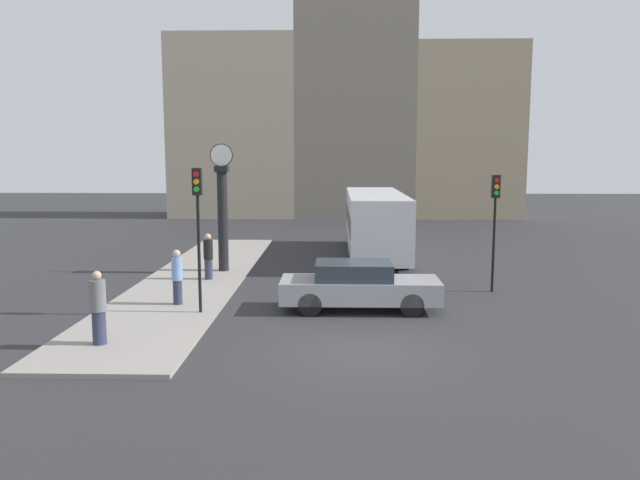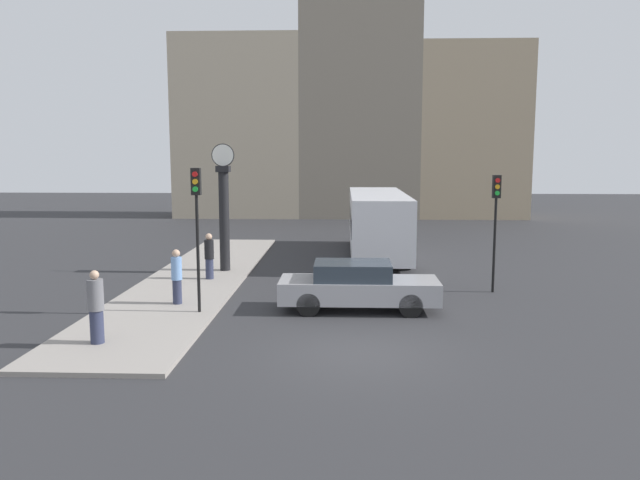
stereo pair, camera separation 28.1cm
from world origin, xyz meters
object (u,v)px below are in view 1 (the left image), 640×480
object	(u,v)px
pedestrian_blue_stripe	(177,277)
traffic_light_near	(198,211)
traffic_light_far	(495,209)
sedan_car	(358,286)
pedestrian_black_jacket	(208,256)
pedestrian_grey_jacket	(98,308)
street_clock	(223,211)
bus_distant	(375,221)

from	to	relation	value
pedestrian_blue_stripe	traffic_light_near	bearing A→B (deg)	-46.80
traffic_light_near	traffic_light_far	bearing A→B (deg)	20.60
sedan_car	pedestrian_black_jacket	size ratio (longest dim) A/B	2.82
pedestrian_grey_jacket	traffic_light_far	bearing A→B (deg)	30.81
traffic_light_far	street_clock	distance (m)	10.17
traffic_light_far	street_clock	bearing A→B (deg)	162.65
sedan_car	bus_distant	world-z (taller)	bus_distant
bus_distant	traffic_light_near	xyz separation A→B (m)	(-5.66, -10.62, 1.40)
pedestrian_black_jacket	pedestrian_blue_stripe	bearing A→B (deg)	-92.39
bus_distant	traffic_light_near	world-z (taller)	traffic_light_near
traffic_light_far	pedestrian_black_jacket	size ratio (longest dim) A/B	2.36
sedan_car	pedestrian_blue_stripe	xyz separation A→B (m)	(-5.47, 0.15, 0.22)
bus_distant	pedestrian_blue_stripe	world-z (taller)	bus_distant
sedan_car	street_clock	distance (m)	7.80
bus_distant	pedestrian_blue_stripe	distance (m)	11.70
pedestrian_black_jacket	street_clock	bearing A→B (deg)	81.82
traffic_light_far	pedestrian_black_jacket	bearing A→B (deg)	172.40
bus_distant	traffic_light_far	xyz separation A→B (m)	(3.54, -7.16, 1.16)
bus_distant	traffic_light_far	world-z (taller)	traffic_light_far
bus_distant	pedestrian_black_jacket	world-z (taller)	bus_distant
bus_distant	pedestrian_grey_jacket	bearing A→B (deg)	-118.45
traffic_light_near	street_clock	xyz separation A→B (m)	(-0.49, 6.49, -0.61)
traffic_light_near	pedestrian_black_jacket	world-z (taller)	traffic_light_near
traffic_light_near	pedestrian_blue_stripe	xyz separation A→B (m)	(-0.90, 0.95, -2.09)
traffic_light_far	pedestrian_blue_stripe	xyz separation A→B (m)	(-10.10, -2.51, -1.86)
pedestrian_blue_stripe	street_clock	bearing A→B (deg)	85.82
traffic_light_far	pedestrian_black_jacket	distance (m)	10.20
sedan_car	pedestrian_blue_stripe	world-z (taller)	pedestrian_blue_stripe
sedan_car	traffic_light_near	xyz separation A→B (m)	(-4.57, -0.81, 2.31)
sedan_car	bus_distant	distance (m)	9.91
street_clock	sedan_car	bearing A→B (deg)	-48.29
traffic_light_near	sedan_car	bearing A→B (deg)	10.03
traffic_light_near	pedestrian_blue_stripe	world-z (taller)	traffic_light_near
bus_distant	pedestrian_black_jacket	size ratio (longest dim) A/B	5.87
pedestrian_blue_stripe	traffic_light_far	bearing A→B (deg)	13.93
pedestrian_black_jacket	pedestrian_blue_stripe	world-z (taller)	same
traffic_light_near	traffic_light_far	world-z (taller)	traffic_light_near
traffic_light_far	pedestrian_grey_jacket	size ratio (longest dim) A/B	2.22
street_clock	pedestrian_blue_stripe	world-z (taller)	street_clock
street_clock	pedestrian_blue_stripe	xyz separation A→B (m)	(-0.40, -5.54, -1.48)
sedan_car	traffic_light_near	size ratio (longest dim) A/B	1.14
traffic_light_near	street_clock	world-z (taller)	street_clock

